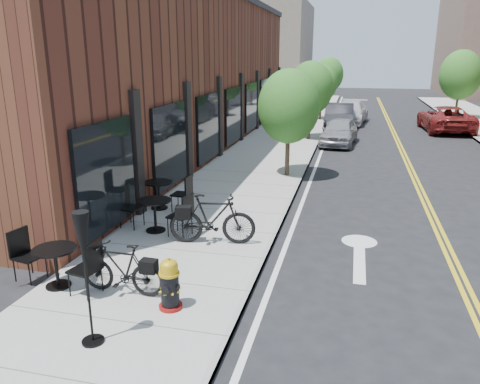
% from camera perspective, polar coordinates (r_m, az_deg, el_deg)
% --- Properties ---
extents(ground, '(120.00, 120.00, 0.00)m').
position_cam_1_polar(ground, '(8.99, 1.23, -12.67)').
color(ground, black).
rests_on(ground, ground).
extents(sidewalk_near, '(4.00, 70.00, 0.12)m').
position_cam_1_polar(sidewalk_near, '(18.56, 1.87, 2.96)').
color(sidewalk_near, '#9E9B93').
rests_on(sidewalk_near, ground).
extents(building_near, '(5.00, 28.00, 7.00)m').
position_cam_1_polar(building_near, '(23.18, -7.21, 14.11)').
color(building_near, '#461F16').
rests_on(building_near, ground).
extents(bg_building_left, '(8.00, 14.00, 10.00)m').
position_cam_1_polar(bg_building_left, '(56.52, 3.97, 16.98)').
color(bg_building_left, '#726656').
rests_on(bg_building_left, ground).
extents(tree_near_a, '(2.20, 2.20, 3.81)m').
position_cam_1_polar(tree_near_a, '(16.92, 5.96, 10.32)').
color(tree_near_a, '#382B1E').
rests_on(tree_near_a, sidewalk_near).
extents(tree_near_b, '(2.30, 2.30, 3.98)m').
position_cam_1_polar(tree_near_b, '(24.84, 8.58, 12.39)').
color(tree_near_b, '#382B1E').
rests_on(tree_near_b, sidewalk_near).
extents(tree_near_c, '(2.10, 2.10, 3.67)m').
position_cam_1_polar(tree_near_c, '(32.81, 9.92, 12.93)').
color(tree_near_c, '#382B1E').
rests_on(tree_near_c, sidewalk_near).
extents(tree_near_d, '(2.40, 2.40, 4.11)m').
position_cam_1_polar(tree_near_d, '(40.77, 10.77, 13.88)').
color(tree_near_d, '#382B1E').
rests_on(tree_near_d, sidewalk_near).
extents(tree_far_c, '(2.80, 2.80, 4.62)m').
position_cam_1_polar(tree_far_c, '(36.37, 25.30, 12.80)').
color(tree_far_c, '#382B1E').
rests_on(tree_far_c, sidewalk_far).
extents(fire_hydrant, '(0.46, 0.46, 0.94)m').
position_cam_1_polar(fire_hydrant, '(8.29, -8.57, -11.09)').
color(fire_hydrant, maroon).
rests_on(fire_hydrant, sidewalk_near).
extents(bicycle_left, '(1.66, 0.51, 0.99)m').
position_cam_1_polar(bicycle_left, '(8.91, -14.21, -9.05)').
color(bicycle_left, black).
rests_on(bicycle_left, sidewalk_near).
extents(bicycle_right, '(2.08, 0.91, 1.21)m').
position_cam_1_polar(bicycle_right, '(10.83, -3.39, -3.29)').
color(bicycle_right, black).
rests_on(bicycle_right, sidewalk_near).
extents(bistro_set_a, '(1.93, 0.95, 1.02)m').
position_cam_1_polar(bistro_set_a, '(9.53, -21.55, -7.90)').
color(bistro_set_a, black).
rests_on(bistro_set_a, sidewalk_near).
extents(bistro_set_b, '(2.00, 0.99, 1.05)m').
position_cam_1_polar(bistro_set_b, '(11.79, -10.34, -2.26)').
color(bistro_set_b, black).
rests_on(bistro_set_b, sidewalk_near).
extents(bistro_set_c, '(1.92, 0.88, 1.03)m').
position_cam_1_polar(bistro_set_c, '(13.51, -9.89, 0.12)').
color(bistro_set_c, black).
rests_on(bistro_set_c, sidewalk_near).
extents(patio_umbrella, '(0.34, 0.34, 2.12)m').
position_cam_1_polar(patio_umbrella, '(7.18, -18.49, -6.83)').
color(patio_umbrella, black).
rests_on(patio_umbrella, sidewalk_near).
extents(parked_car_a, '(1.97, 4.07, 1.34)m').
position_cam_1_polar(parked_car_a, '(24.18, 11.98, 7.23)').
color(parked_car_a, gray).
rests_on(parked_car_a, ground).
extents(parked_car_b, '(1.74, 4.77, 1.56)m').
position_cam_1_polar(parked_car_b, '(29.13, 11.98, 8.96)').
color(parked_car_b, black).
rests_on(parked_car_b, ground).
extents(parked_car_c, '(2.63, 5.22, 1.46)m').
position_cam_1_polar(parked_car_c, '(32.05, 13.23, 9.43)').
color(parked_car_c, silver).
rests_on(parked_car_c, ground).
extents(parked_car_far, '(2.82, 5.54, 1.50)m').
position_cam_1_polar(parked_car_far, '(30.45, 23.74, 8.19)').
color(parked_car_far, maroon).
rests_on(parked_car_far, ground).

